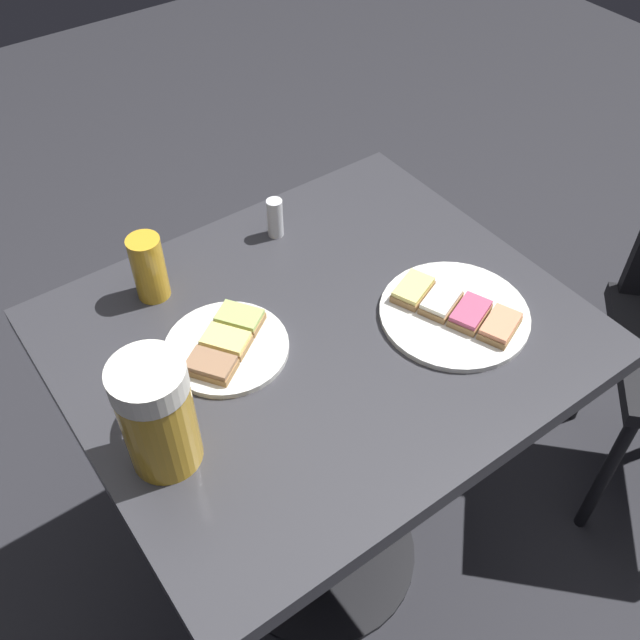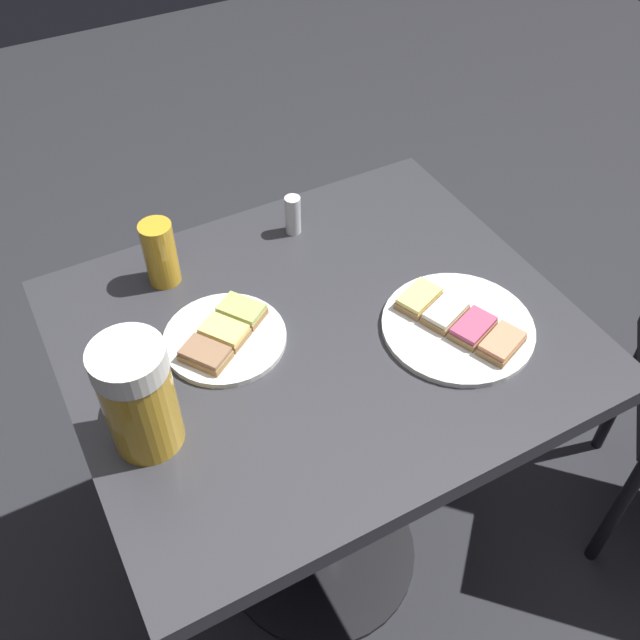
{
  "view_description": "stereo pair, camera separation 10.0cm",
  "coord_description": "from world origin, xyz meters",
  "px_view_note": "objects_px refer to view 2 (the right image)",
  "views": [
    {
      "loc": [
        0.61,
        -0.44,
        1.58
      ],
      "look_at": [
        0.0,
        0.0,
        0.78
      ],
      "focal_mm": 39.89,
      "sensor_mm": 36.0,
      "label": 1
    },
    {
      "loc": [
        0.67,
        -0.36,
        1.58
      ],
      "look_at": [
        0.0,
        0.0,
        0.78
      ],
      "focal_mm": 39.89,
      "sensor_mm": 36.0,
      "label": 2
    }
  ],
  "objects_px": {
    "plate_far": "(458,325)",
    "salt_shaker": "(293,215)",
    "beer_mug": "(139,395)",
    "beer_glass_small": "(160,253)",
    "plate_near": "(225,336)"
  },
  "relations": [
    {
      "from": "plate_far",
      "to": "salt_shaker",
      "type": "bearing_deg",
      "value": -160.77
    },
    {
      "from": "plate_far",
      "to": "beer_mug",
      "type": "xyz_separation_m",
      "value": [
        -0.04,
        -0.49,
        0.08
      ]
    },
    {
      "from": "plate_far",
      "to": "beer_mug",
      "type": "height_order",
      "value": "beer_mug"
    },
    {
      "from": "beer_mug",
      "to": "beer_glass_small",
      "type": "bearing_deg",
      "value": 156.58
    },
    {
      "from": "plate_near",
      "to": "salt_shaker",
      "type": "height_order",
      "value": "salt_shaker"
    },
    {
      "from": "plate_near",
      "to": "beer_mug",
      "type": "height_order",
      "value": "beer_mug"
    },
    {
      "from": "salt_shaker",
      "to": "plate_far",
      "type": "bearing_deg",
      "value": 19.23
    },
    {
      "from": "plate_far",
      "to": "salt_shaker",
      "type": "xyz_separation_m",
      "value": [
        -0.34,
        -0.12,
        0.03
      ]
    },
    {
      "from": "plate_far",
      "to": "salt_shaker",
      "type": "distance_m",
      "value": 0.36
    },
    {
      "from": "beer_mug",
      "to": "salt_shaker",
      "type": "bearing_deg",
      "value": 128.89
    },
    {
      "from": "plate_near",
      "to": "beer_mug",
      "type": "distance_m",
      "value": 0.21
    },
    {
      "from": "plate_far",
      "to": "beer_glass_small",
      "type": "distance_m",
      "value": 0.49
    },
    {
      "from": "plate_far",
      "to": "beer_mug",
      "type": "bearing_deg",
      "value": -94.45
    },
    {
      "from": "beer_mug",
      "to": "plate_far",
      "type": "bearing_deg",
      "value": 85.55
    },
    {
      "from": "plate_near",
      "to": "salt_shaker",
      "type": "distance_m",
      "value": 0.28
    }
  ]
}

